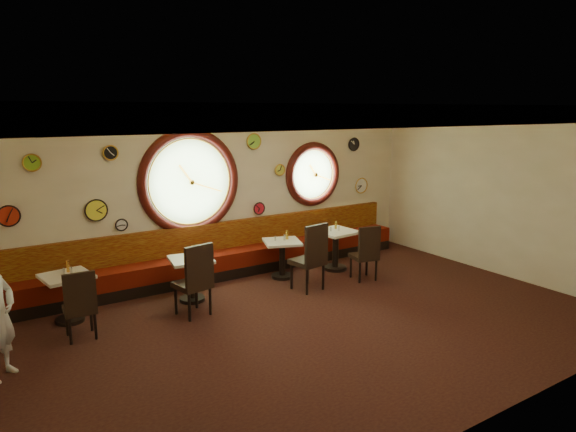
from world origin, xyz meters
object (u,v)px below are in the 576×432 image
(condiment_b_salt, at_px, (189,255))
(condiment_b_bottle, at_px, (193,251))
(condiment_a_salt, at_px, (64,271))
(condiment_a_pepper, at_px, (71,270))
(condiment_b_pepper, at_px, (190,255))
(chair_b, at_px, (196,275))
(condiment_c_salt, at_px, (275,238))
(condiment_d_pepper, at_px, (339,229))
(chair_d, at_px, (367,250))
(table_d, at_px, (336,245))
(condiment_d_salt, at_px, (331,229))
(chair_a, at_px, (80,301))
(condiment_c_pepper, at_px, (285,237))
(condiment_d_bottle, at_px, (336,225))
(chair_c, at_px, (312,253))
(table_a, at_px, (68,292))
(table_c, at_px, (282,254))
(table_b, at_px, (191,274))
(condiment_a_bottle, at_px, (68,266))
(condiment_c_bottle, at_px, (287,235))

(condiment_b_salt, distance_m, condiment_b_bottle, 0.16)
(condiment_a_salt, bearing_deg, condiment_a_pepper, -28.50)
(condiment_b_pepper, bearing_deg, chair_b, -105.30)
(condiment_c_salt, height_order, condiment_d_pepper, condiment_d_pepper)
(chair_d, bearing_deg, condiment_d_pepper, 103.11)
(table_d, bearing_deg, condiment_d_salt, 176.54)
(chair_a, xyz_separation_m, chair_d, (5.02, -0.24, 0.03))
(chair_b, xyz_separation_m, condiment_c_salt, (2.02, 0.96, 0.10))
(condiment_c_pepper, xyz_separation_m, condiment_d_bottle, (1.20, -0.03, 0.10))
(chair_c, height_order, condiment_a_salt, chair_c)
(chair_d, height_order, condiment_d_bottle, chair_d)
(table_a, xyz_separation_m, condiment_b_pepper, (1.89, -0.18, 0.33))
(chair_b, relative_size, condiment_b_pepper, 6.77)
(table_c, height_order, condiment_b_bottle, condiment_b_bottle)
(chair_b, bearing_deg, condiment_c_pepper, 11.14)
(chair_b, xyz_separation_m, chair_c, (2.17, -0.03, 0.03))
(table_b, xyz_separation_m, chair_d, (3.14, -0.81, 0.13))
(condiment_c_pepper, bearing_deg, table_a, -179.98)
(condiment_a_bottle, relative_size, condiment_d_bottle, 1.18)
(condiment_b_salt, height_order, condiment_c_bottle, condiment_c_bottle)
(table_c, bearing_deg, condiment_a_salt, 179.17)
(condiment_c_salt, xyz_separation_m, condiment_b_pepper, (-1.83, -0.26, 0.03))
(condiment_b_bottle, distance_m, condiment_c_bottle, 1.98)
(table_d, relative_size, condiment_b_bottle, 4.78)
(condiment_d_pepper, relative_size, condiment_a_bottle, 0.49)
(chair_d, distance_m, condiment_c_salt, 1.72)
(condiment_a_salt, height_order, condiment_c_bottle, condiment_c_bottle)
(table_a, relative_size, condiment_d_bottle, 4.98)
(condiment_d_bottle, bearing_deg, chair_b, -166.04)
(condiment_c_bottle, bearing_deg, condiment_d_bottle, -4.02)
(chair_d, xyz_separation_m, condiment_d_bottle, (0.04, 0.98, 0.28))
(table_c, xyz_separation_m, condiment_c_salt, (-0.10, 0.09, 0.31))
(table_b, bearing_deg, chair_c, -19.86)
(condiment_d_bottle, bearing_deg, condiment_b_pepper, -177.36)
(condiment_d_pepper, bearing_deg, table_d, 123.29)
(condiment_b_pepper, bearing_deg, chair_d, -14.75)
(table_d, height_order, condiment_d_bottle, condiment_d_bottle)
(chair_d, xyz_separation_m, condiment_b_bottle, (-3.06, 0.92, 0.22))
(condiment_a_pepper, height_order, condiment_d_pepper, condiment_d_pepper)
(condiment_d_salt, bearing_deg, table_a, 178.27)
(condiment_a_pepper, xyz_separation_m, condiment_d_pepper, (4.95, -0.21, 0.05))
(chair_a, bearing_deg, table_c, 14.25)
(table_d, xyz_separation_m, condiment_c_bottle, (-1.03, 0.20, 0.30))
(table_c, xyz_separation_m, condiment_b_pepper, (-1.93, -0.18, 0.34))
(chair_b, distance_m, condiment_a_bottle, 1.93)
(chair_d, xyz_separation_m, condiment_a_pepper, (-4.97, 1.01, 0.19))
(condiment_c_salt, distance_m, condiment_a_pepper, 3.65)
(condiment_c_pepper, bearing_deg, chair_b, -158.15)
(table_a, xyz_separation_m, table_d, (4.99, -0.15, 0.04))
(table_a, bearing_deg, condiment_b_pepper, -5.42)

